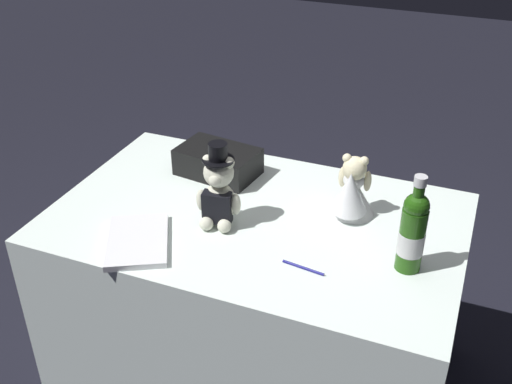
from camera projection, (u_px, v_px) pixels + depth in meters
ground_plane at (256, 371)px, 2.57m from camera, size 12.00×12.00×0.00m
reception_table at (256, 300)px, 2.37m from camera, size 1.44×0.90×0.77m
teddy_bear_groom at (219, 192)px, 2.07m from camera, size 0.15×0.14×0.30m
teddy_bear_bride at (352, 191)px, 2.13m from camera, size 0.16×0.20×0.23m
champagne_bottle at (413, 231)px, 1.85m from camera, size 0.08×0.08×0.33m
signing_pen at (305, 268)px, 1.91m from camera, size 0.15×0.03×0.01m
gift_case_black at (218, 162)px, 2.41m from camera, size 0.33×0.23×0.11m
guestbook at (138, 241)px, 2.02m from camera, size 0.31×0.35×0.02m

